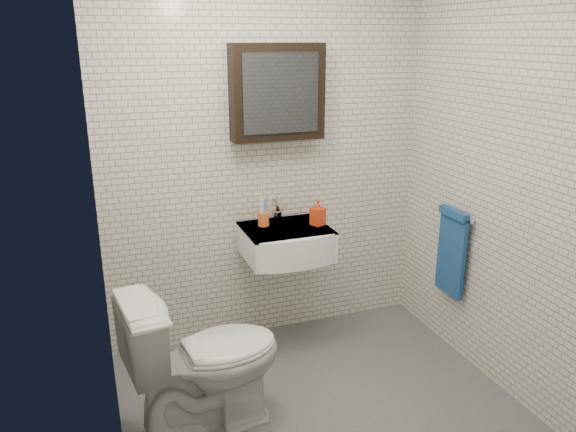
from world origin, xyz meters
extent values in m
cube|color=#4E5056|center=(0.00, 0.00, 0.01)|extent=(2.20, 2.00, 0.01)
cube|color=silver|center=(0.00, 1.00, 1.25)|extent=(2.20, 0.02, 2.50)
cube|color=silver|center=(0.00, -1.00, 1.25)|extent=(2.20, 0.02, 2.50)
cube|color=silver|center=(-1.10, 0.00, 1.25)|extent=(0.02, 2.00, 2.50)
cube|color=silver|center=(1.10, 0.00, 1.25)|extent=(0.02, 2.00, 2.50)
cube|color=white|center=(0.05, 0.78, 0.75)|extent=(0.55, 0.45, 0.20)
cylinder|color=silver|center=(0.05, 0.80, 0.84)|extent=(0.31, 0.31, 0.02)
cylinder|color=silver|center=(0.05, 0.80, 0.85)|extent=(0.04, 0.04, 0.01)
cube|color=white|center=(0.05, 0.78, 0.84)|extent=(0.55, 0.45, 0.01)
cylinder|color=silver|center=(0.05, 0.94, 0.88)|extent=(0.06, 0.06, 0.06)
cylinder|color=silver|center=(0.05, 0.94, 0.94)|extent=(0.03, 0.03, 0.08)
cylinder|color=silver|center=(0.05, 0.88, 0.97)|extent=(0.02, 0.12, 0.02)
cube|color=silver|center=(0.05, 0.97, 0.99)|extent=(0.02, 0.09, 0.01)
cube|color=black|center=(0.05, 0.93, 1.70)|extent=(0.60, 0.14, 0.60)
cube|color=#3F444C|center=(0.05, 0.85, 1.70)|extent=(0.49, 0.01, 0.49)
cylinder|color=silver|center=(1.06, 0.35, 0.95)|extent=(0.02, 0.30, 0.02)
cylinder|color=silver|center=(1.08, 0.48, 0.95)|extent=(0.04, 0.02, 0.02)
cylinder|color=silver|center=(1.08, 0.22, 0.95)|extent=(0.04, 0.02, 0.02)
cube|color=navy|center=(1.05, 0.35, 0.68)|extent=(0.03, 0.26, 0.54)
cube|color=navy|center=(1.04, 0.35, 0.96)|extent=(0.05, 0.26, 0.05)
cylinder|color=#C95E32|center=(-0.07, 0.86, 0.90)|extent=(0.09, 0.09, 0.09)
cylinder|color=white|center=(-0.09, 0.85, 0.96)|extent=(0.02, 0.03, 0.18)
cylinder|color=#416DD2|center=(-0.06, 0.85, 0.95)|extent=(0.01, 0.02, 0.16)
cylinder|color=white|center=(-0.08, 0.87, 0.96)|extent=(0.02, 0.03, 0.18)
cylinder|color=#416DD2|center=(-0.06, 0.87, 0.95)|extent=(0.02, 0.04, 0.17)
imported|color=#FF521A|center=(0.27, 0.75, 0.94)|extent=(0.10, 0.10, 0.17)
imported|color=white|center=(-0.65, 0.10, 0.42)|extent=(0.87, 0.57, 0.83)
camera|label=1|loc=(-1.12, -2.47, 2.05)|focal=35.00mm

